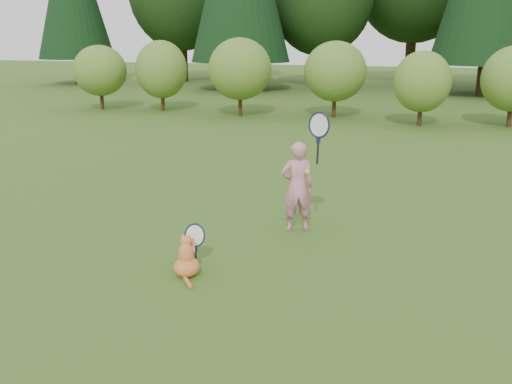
% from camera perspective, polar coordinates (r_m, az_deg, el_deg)
% --- Properties ---
extents(ground, '(100.00, 100.00, 0.00)m').
position_cam_1_polar(ground, '(7.60, -3.37, -6.49)').
color(ground, '#2B4C15').
rests_on(ground, ground).
extents(shrub_row, '(28.00, 3.00, 2.80)m').
position_cam_1_polar(shrub_row, '(19.76, 10.98, 10.96)').
color(shrub_row, '#4C6E22').
rests_on(shrub_row, ground).
extents(child, '(0.79, 0.50, 2.02)m').
position_cam_1_polar(child, '(8.41, 4.22, 0.74)').
color(child, pink).
rests_on(child, ground).
extents(cat, '(0.46, 0.80, 0.70)m').
position_cam_1_polar(cat, '(6.99, -6.94, -6.17)').
color(cat, '#D75A29').
rests_on(cat, ground).
extents(tennis_ball, '(0.07, 0.07, 0.07)m').
position_cam_1_polar(tennis_ball, '(7.64, 5.13, 2.04)').
color(tennis_ball, '#C7D118').
rests_on(tennis_ball, ground).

